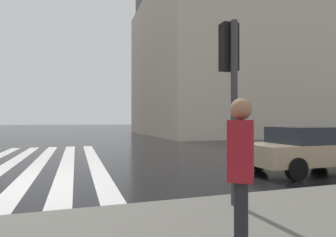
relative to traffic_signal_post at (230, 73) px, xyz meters
name	(u,v)px	position (x,y,z in m)	size (l,w,h in m)	color
ground_plane	(25,184)	(3.51, 3.83, -2.46)	(220.00, 220.00, 0.00)	black
zebra_crossing	(26,163)	(7.51, 4.42, -2.45)	(13.00, 5.50, 0.01)	silver
haussmann_block_corner	(229,56)	(25.64, -14.97, 6.99)	(19.24, 20.21, 19.29)	beige
traffic_signal_post	(230,73)	(0.00, 0.00, 0.00)	(0.44, 0.30, 3.20)	#333338
car_champagne	(311,148)	(2.51, -4.28, -1.70)	(1.85, 4.10, 1.41)	tan
pedestrian_in_red_jacket	(241,167)	(-1.91, 1.01, -1.33)	(0.62, 0.53, 1.68)	maroon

